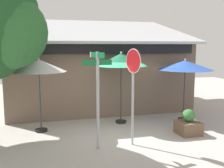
{
  "coord_description": "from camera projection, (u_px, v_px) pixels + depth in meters",
  "views": [
    {
      "loc": [
        -2.7,
        -8.95,
        3.12
      ],
      "look_at": [
        0.01,
        1.2,
        1.6
      ],
      "focal_mm": 42.63,
      "sensor_mm": 36.0,
      "label": 1
    }
  ],
  "objects": [
    {
      "name": "street_sign_post",
      "position": [
        98.0,
        89.0,
        7.9
      ],
      "size": [
        0.92,
        0.98,
        2.95
      ],
      "color": "#A8AAB2",
      "rests_on": "ground"
    },
    {
      "name": "ground_plane",
      "position": [
        120.0,
        133.0,
        9.7
      ],
      "size": [
        28.0,
        28.0,
        0.1
      ],
      "primitive_type": "cube",
      "color": "#ADA8A0"
    },
    {
      "name": "sidewalk_planter",
      "position": [
        188.0,
        125.0,
        9.42
      ],
      "size": [
        0.76,
        0.76,
        0.9
      ],
      "color": "brown",
      "rests_on": "ground"
    },
    {
      "name": "patio_umbrella_forest_green_center",
      "position": [
        121.0,
        60.0,
        10.51
      ],
      "size": [
        2.09,
        2.09,
        2.89
      ],
      "color": "black",
      "rests_on": "ground"
    },
    {
      "name": "stop_sign",
      "position": [
        133.0,
        79.0,
        8.15
      ],
      "size": [
        0.22,
        0.73,
        3.03
      ],
      "color": "#A8AAB2",
      "rests_on": "ground"
    },
    {
      "name": "patio_umbrella_royal_blue_right",
      "position": [
        185.0,
        66.0,
        10.9
      ],
      "size": [
        2.27,
        2.27,
        2.59
      ],
      "color": "black",
      "rests_on": "ground"
    },
    {
      "name": "patio_umbrella_ivory_left",
      "position": [
        39.0,
        66.0,
        9.43
      ],
      "size": [
        1.95,
        1.95,
        2.7
      ],
      "color": "black",
      "rests_on": "ground"
    },
    {
      "name": "cafe_building",
      "position": [
        95.0,
        72.0,
        13.96
      ],
      "size": [
        8.97,
        5.97,
        4.65
      ],
      "color": "#705B4C",
      "rests_on": "ground"
    }
  ]
}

